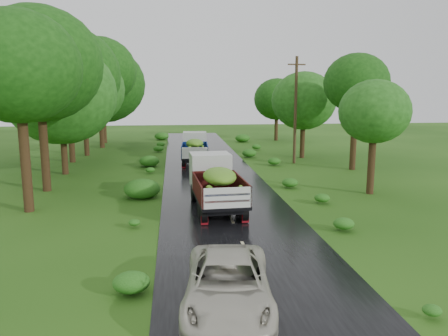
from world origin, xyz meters
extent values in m
plane|color=#1D460F|center=(0.00, 0.00, 0.00)|extent=(120.00, 120.00, 0.00)
cube|color=black|center=(0.00, 5.00, 0.01)|extent=(6.50, 80.00, 0.02)
cube|color=#BFB78C|center=(0.00, -4.00, 0.02)|extent=(0.12, 1.60, 0.00)
cube|color=#BFB78C|center=(0.00, 0.00, 0.02)|extent=(0.12, 1.60, 0.00)
cube|color=#BFB78C|center=(0.00, 4.00, 0.02)|extent=(0.12, 1.60, 0.00)
cube|color=#BFB78C|center=(0.00, 8.00, 0.02)|extent=(0.12, 1.60, 0.00)
cube|color=#BFB78C|center=(0.00, 12.00, 0.02)|extent=(0.12, 1.60, 0.00)
cube|color=#BFB78C|center=(0.00, 16.00, 0.02)|extent=(0.12, 1.60, 0.00)
cube|color=#BFB78C|center=(0.00, 20.00, 0.02)|extent=(0.12, 1.60, 0.00)
cube|color=#BFB78C|center=(0.00, 24.00, 0.02)|extent=(0.12, 1.60, 0.00)
cube|color=#BFB78C|center=(0.00, 28.00, 0.02)|extent=(0.12, 1.60, 0.00)
cube|color=#BFB78C|center=(0.00, 32.00, 0.02)|extent=(0.12, 1.60, 0.00)
cube|color=#BFB78C|center=(0.00, 36.00, 0.02)|extent=(0.12, 1.60, 0.00)
cube|color=#BFB78C|center=(0.00, 40.00, 0.02)|extent=(0.12, 1.60, 0.00)
cube|color=black|center=(-0.53, 5.53, 0.61)|extent=(1.92, 5.39, 0.26)
cylinder|color=black|center=(-1.55, 7.41, 0.47)|extent=(0.32, 0.95, 0.94)
cylinder|color=black|center=(0.27, 7.51, 0.47)|extent=(0.32, 0.95, 0.94)
cylinder|color=black|center=(-1.37, 4.28, 0.47)|extent=(0.32, 0.95, 0.94)
cylinder|color=black|center=(0.45, 4.38, 0.47)|extent=(0.32, 0.95, 0.94)
cylinder|color=black|center=(-1.32, 3.32, 0.47)|extent=(0.32, 0.95, 0.94)
cylinder|color=black|center=(0.51, 3.42, 0.47)|extent=(0.32, 0.95, 0.94)
cube|color=maroon|center=(-1.30, 3.00, 0.26)|extent=(0.32, 0.06, 0.42)
cube|color=maroon|center=(0.52, 3.10, 0.26)|extent=(0.32, 0.06, 0.42)
cube|color=silver|center=(-0.65, 7.65, 1.64)|extent=(2.18, 1.90, 1.79)
cube|color=black|center=(-0.47, 4.55, 0.82)|extent=(2.39, 4.16, 0.15)
cube|color=#490D0F|center=(-1.52, 4.49, 1.34)|extent=(0.30, 4.05, 0.89)
cube|color=#490D0F|center=(0.57, 4.61, 1.34)|extent=(0.30, 4.05, 0.89)
cube|color=#490D0F|center=(-0.58, 6.53, 1.34)|extent=(2.17, 0.20, 0.89)
cube|color=silver|center=(-0.36, 2.56, 1.34)|extent=(2.17, 0.20, 0.89)
ellipsoid|color=#2D7B16|center=(-0.47, 4.55, 1.90)|extent=(2.01, 3.50, 0.94)
cube|color=black|center=(-0.88, 19.59, 0.57)|extent=(1.78, 5.03, 0.25)
cylinder|color=black|center=(-1.64, 21.44, 0.44)|extent=(0.29, 0.89, 0.88)
cylinder|color=black|center=(0.06, 21.35, 0.44)|extent=(0.29, 0.89, 0.88)
cylinder|color=black|center=(-1.80, 18.51, 0.44)|extent=(0.29, 0.89, 0.88)
cylinder|color=black|center=(-0.09, 18.42, 0.44)|extent=(0.29, 0.89, 0.88)
cylinder|color=black|center=(-1.84, 17.61, 0.44)|extent=(0.29, 0.89, 0.88)
cylinder|color=black|center=(-0.14, 17.52, 0.44)|extent=(0.29, 0.89, 0.88)
cube|color=maroon|center=(-1.86, 17.31, 0.25)|extent=(0.30, 0.05, 0.40)
cube|color=maroon|center=(-0.15, 17.22, 0.25)|extent=(0.30, 0.05, 0.40)
cube|color=silver|center=(-0.78, 21.57, 1.53)|extent=(2.03, 1.77, 1.67)
cube|color=black|center=(-0.93, 18.67, 0.77)|extent=(2.22, 3.89, 0.14)
cube|color=navy|center=(-1.91, 18.72, 1.25)|extent=(0.27, 3.78, 0.84)
cube|color=navy|center=(0.04, 18.62, 1.25)|extent=(0.27, 3.78, 0.84)
cube|color=navy|center=(-0.83, 20.53, 1.25)|extent=(2.03, 0.18, 0.84)
cube|color=silver|center=(-1.03, 16.82, 1.25)|extent=(2.03, 0.18, 0.84)
ellipsoid|color=#2D7B16|center=(-0.93, 18.67, 1.78)|extent=(1.87, 3.27, 0.88)
imported|color=beige|center=(-1.19, -4.38, 0.71)|extent=(2.86, 5.22, 1.39)
cylinder|color=#382616|center=(7.12, 18.79, 4.23)|extent=(0.27, 0.27, 8.47)
cube|color=#382616|center=(7.12, 18.79, 7.83)|extent=(1.48, 0.35, 0.11)
cylinder|color=black|center=(-9.65, 6.34, 3.93)|extent=(0.47, 0.47, 7.86)
ellipsoid|color=#113F0C|center=(-9.65, 6.34, 6.92)|extent=(3.42, 3.42, 3.08)
cylinder|color=black|center=(-10.03, 10.84, 4.14)|extent=(0.48, 0.48, 8.28)
ellipsoid|color=#113F0C|center=(-10.03, 10.84, 7.29)|extent=(3.80, 3.80, 3.42)
cylinder|color=black|center=(-10.21, 16.11, 3.18)|extent=(0.43, 0.43, 6.36)
ellipsoid|color=#113F0C|center=(-10.21, 16.11, 5.60)|extent=(3.92, 3.92, 3.53)
cylinder|color=black|center=(-10.88, 21.46, 3.99)|extent=(0.47, 0.47, 7.99)
ellipsoid|color=#113F0C|center=(-10.88, 21.46, 7.03)|extent=(4.11, 4.11, 3.70)
cylinder|color=black|center=(-10.41, 25.16, 3.36)|extent=(0.44, 0.44, 6.72)
ellipsoid|color=#113F0C|center=(-10.41, 25.16, 5.92)|extent=(3.81, 3.81, 3.43)
cylinder|color=black|center=(-9.90, 30.64, 4.41)|extent=(0.49, 0.49, 8.83)
ellipsoid|color=#113F0C|center=(-9.90, 30.64, 7.77)|extent=(3.89, 3.89, 3.50)
cylinder|color=black|center=(-10.25, 34.86, 3.69)|extent=(0.46, 0.46, 7.38)
ellipsoid|color=#113F0C|center=(-10.25, 34.86, 6.49)|extent=(4.33, 4.33, 3.90)
cylinder|color=black|center=(8.55, 7.97, 2.66)|extent=(0.41, 0.41, 5.33)
ellipsoid|color=#1C4E13|center=(8.55, 7.97, 4.69)|extent=(2.81, 2.81, 2.53)
cylinder|color=black|center=(10.67, 15.53, 3.63)|extent=(0.45, 0.45, 7.25)
ellipsoid|color=#1C4E13|center=(10.67, 15.53, 6.38)|extent=(3.08, 3.08, 2.77)
cylinder|color=black|center=(8.63, 21.61, 2.82)|extent=(0.42, 0.42, 5.64)
ellipsoid|color=#1C4E13|center=(8.63, 21.61, 4.96)|extent=(3.33, 3.33, 3.00)
cylinder|color=black|center=(9.48, 35.05, 2.75)|extent=(0.41, 0.41, 5.50)
ellipsoid|color=#1C4E13|center=(9.48, 35.05, 4.84)|extent=(3.27, 3.27, 2.94)
camera|label=1|loc=(-2.57, -15.27, 5.83)|focal=35.00mm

